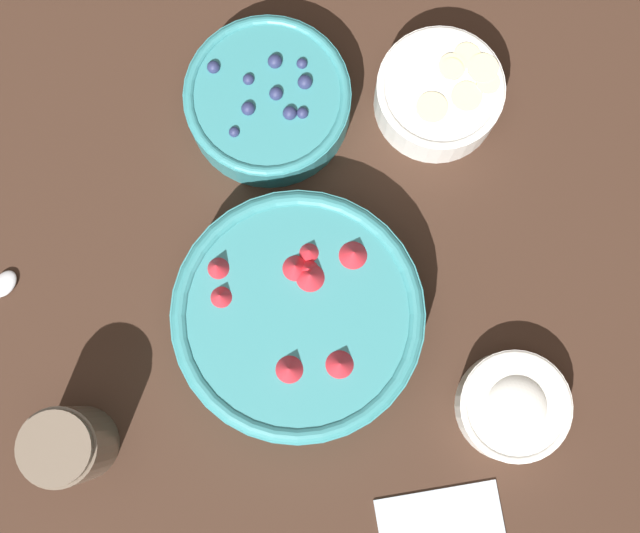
% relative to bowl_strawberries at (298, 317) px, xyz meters
% --- Properties ---
extents(ground_plane, '(4.00, 4.00, 0.00)m').
position_rel_bowl_strawberries_xyz_m(ground_plane, '(0.05, -0.03, -0.04)').
color(ground_plane, '#382319').
extents(bowl_strawberries, '(0.26, 0.26, 0.09)m').
position_rel_bowl_strawberries_xyz_m(bowl_strawberries, '(0.00, 0.00, 0.00)').
color(bowl_strawberries, teal).
rests_on(bowl_strawberries, ground_plane).
extents(bowl_blueberries, '(0.18, 0.18, 0.06)m').
position_rel_bowl_strawberries_xyz_m(bowl_blueberries, '(0.03, -0.24, -0.01)').
color(bowl_blueberries, teal).
rests_on(bowl_blueberries, ground_plane).
extents(bowl_bananas, '(0.14, 0.14, 0.06)m').
position_rel_bowl_strawberries_xyz_m(bowl_bananas, '(-0.15, -0.24, -0.01)').
color(bowl_bananas, white).
rests_on(bowl_bananas, ground_plane).
extents(bowl_cream, '(0.12, 0.12, 0.05)m').
position_rel_bowl_strawberries_xyz_m(bowl_cream, '(-0.22, 0.09, -0.02)').
color(bowl_cream, white).
rests_on(bowl_cream, ground_plane).
extents(jar_chocolate, '(0.08, 0.08, 0.11)m').
position_rel_bowl_strawberries_xyz_m(jar_chocolate, '(0.23, 0.13, 0.01)').
color(jar_chocolate, brown).
rests_on(jar_chocolate, ground_plane).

